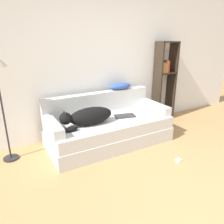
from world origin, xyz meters
TOP-DOWN VIEW (x-y plane):
  - ground_plane at (0.00, 0.00)m, footprint 20.00×20.00m
  - wall_back at (0.00, 2.37)m, footprint 7.04×0.06m
  - couch at (-0.24, 1.75)m, footprint 2.03×0.94m
  - couch_backrest at (-0.24, 2.15)m, footprint 1.99×0.15m
  - couch_arm_left at (-1.18, 1.74)m, footprint 0.15×0.75m
  - couch_arm_right at (0.70, 1.74)m, footprint 0.15×0.75m
  - dog at (-0.64, 1.69)m, footprint 0.85×0.31m
  - laptop at (0.05, 1.72)m, footprint 0.38×0.26m
  - throw_pillow at (0.21, 2.16)m, footprint 0.45×0.19m
  - bookshelf at (1.32, 2.19)m, footprint 0.43×0.26m
  - power_adapter at (0.37, 0.74)m, footprint 0.07×0.07m

SIDE VIEW (x-z plane):
  - ground_plane at x=0.00m, z-range 0.00..0.00m
  - power_adapter at x=0.37m, z-range 0.00..0.03m
  - couch at x=-0.24m, z-range 0.00..0.43m
  - laptop at x=0.05m, z-range 0.44..0.46m
  - couch_arm_left at x=-1.18m, z-range 0.44..0.58m
  - couch_arm_right at x=0.70m, z-range 0.44..0.58m
  - dog at x=-0.64m, z-range 0.44..0.71m
  - couch_backrest at x=-0.24m, z-range 0.44..0.80m
  - throw_pillow at x=0.21m, z-range 0.80..0.92m
  - bookshelf at x=1.32m, z-range 0.11..1.75m
  - wall_back at x=0.00m, z-range 0.00..2.70m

